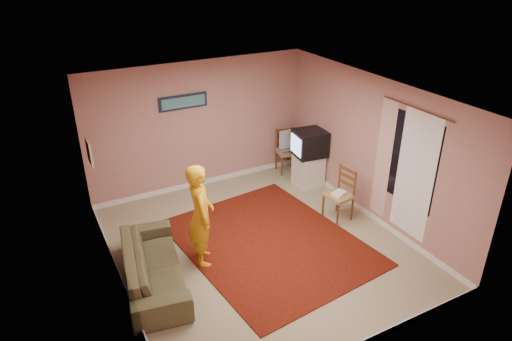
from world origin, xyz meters
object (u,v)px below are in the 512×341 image
tv_cabinet (308,170)px  person (201,215)px  crt_tv (309,143)px  chair_b (339,190)px  chair_a (287,147)px  sofa (153,266)px

tv_cabinet → person: person is taller
crt_tv → chair_b: 1.44m
person → chair_a: bearing=-38.6°
sofa → person: bearing=-70.5°
chair_b → sofa: bearing=-94.4°
chair_a → tv_cabinet: bearing=-75.9°
crt_tv → tv_cabinet: bearing=0.0°
tv_cabinet → crt_tv: size_ratio=1.00×
chair_b → sofa: chair_b is taller
chair_a → chair_b: 2.14m
person → tv_cabinet: bearing=-50.0°
crt_tv → person: 3.22m
sofa → chair_b: bearing=-77.9°
chair_a → sofa: (-3.69, -2.28, -0.28)m
crt_tv → person: (-2.91, -1.38, -0.10)m
chair_b → tv_cabinet: bearing=161.6°
chair_b → sofa: 3.49m
sofa → person: size_ratio=1.22×
crt_tv → sofa: bearing=-150.8°
chair_b → crt_tv: bearing=161.9°
tv_cabinet → person: size_ratio=0.40×
chair_b → person: (-2.64, -0.01, 0.24)m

